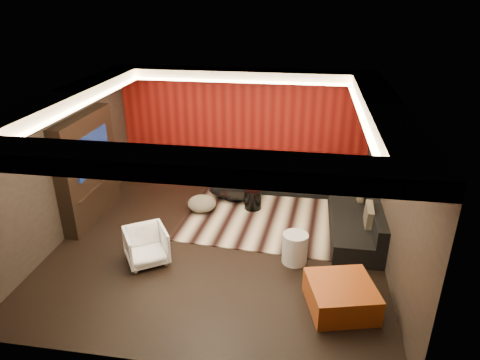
% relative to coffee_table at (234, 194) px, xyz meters
% --- Properties ---
extents(floor, '(6.00, 6.00, 0.02)m').
position_rel_coffee_table_xyz_m(floor, '(0.03, -1.85, -0.13)').
color(floor, black).
rests_on(floor, ground).
extents(ceiling, '(6.00, 6.00, 0.02)m').
position_rel_coffee_table_xyz_m(ceiling, '(0.03, -1.85, 2.69)').
color(ceiling, silver).
rests_on(ceiling, ground).
extents(wall_back, '(6.00, 0.02, 2.80)m').
position_rel_coffee_table_xyz_m(wall_back, '(0.03, 1.16, 1.28)').
color(wall_back, black).
rests_on(wall_back, ground).
extents(wall_left, '(0.02, 6.00, 2.80)m').
position_rel_coffee_table_xyz_m(wall_left, '(-2.98, -1.85, 1.28)').
color(wall_left, black).
rests_on(wall_left, ground).
extents(wall_right, '(0.02, 6.00, 2.80)m').
position_rel_coffee_table_xyz_m(wall_right, '(3.04, -1.85, 1.28)').
color(wall_right, black).
rests_on(wall_right, ground).
extents(red_feature_wall, '(5.98, 0.05, 2.78)m').
position_rel_coffee_table_xyz_m(red_feature_wall, '(0.03, 1.12, 1.28)').
color(red_feature_wall, '#6B0C0A').
rests_on(red_feature_wall, ground).
extents(soffit_back, '(6.00, 0.60, 0.22)m').
position_rel_coffee_table_xyz_m(soffit_back, '(0.03, 0.85, 2.57)').
color(soffit_back, silver).
rests_on(soffit_back, ground).
extents(soffit_front, '(6.00, 0.60, 0.22)m').
position_rel_coffee_table_xyz_m(soffit_front, '(0.03, -4.55, 2.57)').
color(soffit_front, silver).
rests_on(soffit_front, ground).
extents(soffit_left, '(0.60, 4.80, 0.22)m').
position_rel_coffee_table_xyz_m(soffit_left, '(-2.67, -1.85, 2.57)').
color(soffit_left, silver).
rests_on(soffit_left, ground).
extents(soffit_right, '(0.60, 4.80, 0.22)m').
position_rel_coffee_table_xyz_m(soffit_right, '(2.73, -1.85, 2.57)').
color(soffit_right, silver).
rests_on(soffit_right, ground).
extents(cove_back, '(4.80, 0.08, 0.04)m').
position_rel_coffee_table_xyz_m(cove_back, '(0.03, 0.51, 2.48)').
color(cove_back, '#FFD899').
rests_on(cove_back, ground).
extents(cove_front, '(4.80, 0.08, 0.04)m').
position_rel_coffee_table_xyz_m(cove_front, '(0.03, -4.21, 2.48)').
color(cove_front, '#FFD899').
rests_on(cove_front, ground).
extents(cove_left, '(0.08, 4.80, 0.04)m').
position_rel_coffee_table_xyz_m(cove_left, '(-2.33, -1.85, 2.48)').
color(cove_left, '#FFD899').
rests_on(cove_left, ground).
extents(cove_right, '(0.08, 4.80, 0.04)m').
position_rel_coffee_table_xyz_m(cove_right, '(2.39, -1.85, 2.48)').
color(cove_right, '#FFD899').
rests_on(cove_right, ground).
extents(tv_surround, '(0.30, 2.00, 2.20)m').
position_rel_coffee_table_xyz_m(tv_surround, '(-2.82, -1.25, 0.98)').
color(tv_surround, black).
rests_on(tv_surround, ground).
extents(tv_screen, '(0.04, 1.30, 0.80)m').
position_rel_coffee_table_xyz_m(tv_screen, '(-2.66, -1.25, 1.33)').
color(tv_screen, black).
rests_on(tv_screen, ground).
extents(tv_shelf, '(0.04, 1.60, 0.04)m').
position_rel_coffee_table_xyz_m(tv_shelf, '(-2.66, -1.25, 0.58)').
color(tv_shelf, black).
rests_on(tv_shelf, ground).
extents(rug, '(4.20, 3.28, 0.02)m').
position_rel_coffee_table_xyz_m(rug, '(1.16, -0.63, -0.11)').
color(rug, beige).
rests_on(rug, floor).
extents(coffee_table, '(1.48, 1.48, 0.21)m').
position_rel_coffee_table_xyz_m(coffee_table, '(0.00, 0.00, 0.00)').
color(coffee_table, black).
rests_on(coffee_table, rug).
extents(drum_stool, '(0.39, 0.39, 0.44)m').
position_rel_coffee_table_xyz_m(drum_stool, '(0.49, -0.43, 0.12)').
color(drum_stool, black).
rests_on(drum_stool, rug).
extents(striped_pouf, '(0.64, 0.64, 0.34)m').
position_rel_coffee_table_xyz_m(striped_pouf, '(-0.59, -0.71, 0.06)').
color(striped_pouf, '#C1B595').
rests_on(striped_pouf, rug).
extents(white_side_table, '(0.51, 0.51, 0.56)m').
position_rel_coffee_table_xyz_m(white_side_table, '(1.48, -2.29, 0.16)').
color(white_side_table, silver).
rests_on(white_side_table, floor).
extents(orange_ottoman, '(1.16, 1.16, 0.42)m').
position_rel_coffee_table_xyz_m(orange_ottoman, '(2.21, -3.39, 0.09)').
color(orange_ottoman, '#AA4415').
rests_on(orange_ottoman, floor).
extents(armchair, '(0.96, 0.97, 0.65)m').
position_rel_coffee_table_xyz_m(armchair, '(-1.10, -2.70, 0.20)').
color(armchair, white).
rests_on(armchair, floor).
extents(sectional_sofa, '(3.65, 3.50, 0.75)m').
position_rel_coffee_table_xyz_m(sectional_sofa, '(1.77, 0.02, 0.14)').
color(sectional_sofa, black).
rests_on(sectional_sofa, floor).
extents(throw_pillows, '(3.14, 2.70, 0.50)m').
position_rel_coffee_table_xyz_m(throw_pillows, '(1.81, 0.06, 0.50)').
color(throw_pillows, tan).
rests_on(throw_pillows, sectional_sofa).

